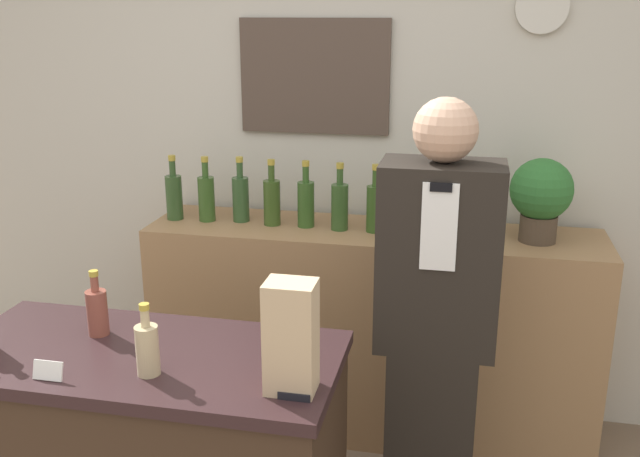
# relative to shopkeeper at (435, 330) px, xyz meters

# --- Properties ---
(back_wall) EXTENTS (5.20, 0.09, 2.70)m
(back_wall) POSITION_rel_shopkeeper_xyz_m (-0.52, 0.93, 0.53)
(back_wall) COLOR beige
(back_wall) RESTS_ON ground_plane
(back_shelf) EXTENTS (2.01, 0.46, 0.98)m
(back_shelf) POSITION_rel_shopkeeper_xyz_m (-0.32, 0.64, -0.33)
(back_shelf) COLOR #9E754C
(back_shelf) RESTS_ON ground_plane
(shopkeeper) EXTENTS (0.41, 0.26, 1.64)m
(shopkeeper) POSITION_rel_shopkeeper_xyz_m (0.00, 0.00, 0.00)
(shopkeeper) COLOR black
(shopkeeper) RESTS_ON ground_plane
(potted_plant) EXTENTS (0.26, 0.26, 0.35)m
(potted_plant) POSITION_rel_shopkeeper_xyz_m (0.38, 0.63, 0.36)
(potted_plant) COLOR #4C3D2D
(potted_plant) RESTS_ON back_shelf
(paper_bag) EXTENTS (0.14, 0.11, 0.32)m
(paper_bag) POSITION_rel_shopkeeper_xyz_m (-0.36, -0.65, 0.24)
(paper_bag) COLOR tan
(paper_bag) RESTS_ON display_counter
(tape_dispenser) EXTENTS (0.09, 0.06, 0.07)m
(tape_dispenser) POSITION_rel_shopkeeper_xyz_m (-0.34, -0.68, 0.11)
(tape_dispenser) COLOR black
(tape_dispenser) RESTS_ON display_counter
(price_card_right) EXTENTS (0.09, 0.02, 0.06)m
(price_card_right) POSITION_rel_shopkeeper_xyz_m (-1.05, -0.74, 0.11)
(price_card_right) COLOR white
(price_card_right) RESTS_ON display_counter
(counter_bottle_1) EXTENTS (0.07, 0.07, 0.22)m
(counter_bottle_1) POSITION_rel_shopkeeper_xyz_m (-1.06, -0.43, 0.17)
(counter_bottle_1) COLOR brown
(counter_bottle_1) RESTS_ON display_counter
(counter_bottle_2) EXTENTS (0.07, 0.07, 0.22)m
(counter_bottle_2) POSITION_rel_shopkeeper_xyz_m (-0.79, -0.65, 0.17)
(counter_bottle_2) COLOR tan
(counter_bottle_2) RESTS_ON display_counter
(shelf_bottle_0) EXTENTS (0.08, 0.08, 0.30)m
(shelf_bottle_0) POSITION_rel_shopkeeper_xyz_m (-1.24, 0.63, 0.27)
(shelf_bottle_0) COLOR #2F4C25
(shelf_bottle_0) RESTS_ON back_shelf
(shelf_bottle_1) EXTENTS (0.08, 0.08, 0.30)m
(shelf_bottle_1) POSITION_rel_shopkeeper_xyz_m (-1.08, 0.63, 0.27)
(shelf_bottle_1) COLOR #335522
(shelf_bottle_1) RESTS_ON back_shelf
(shelf_bottle_2) EXTENTS (0.08, 0.08, 0.30)m
(shelf_bottle_2) POSITION_rel_shopkeeper_xyz_m (-0.93, 0.66, 0.27)
(shelf_bottle_2) COLOR #2F4E28
(shelf_bottle_2) RESTS_ON back_shelf
(shelf_bottle_3) EXTENTS (0.08, 0.08, 0.30)m
(shelf_bottle_3) POSITION_rel_shopkeeper_xyz_m (-0.77, 0.63, 0.27)
(shelf_bottle_3) COLOR #344E1D
(shelf_bottle_3) RESTS_ON back_shelf
(shelf_bottle_4) EXTENTS (0.08, 0.08, 0.30)m
(shelf_bottle_4) POSITION_rel_shopkeeper_xyz_m (-0.62, 0.63, 0.27)
(shelf_bottle_4) COLOR #305320
(shelf_bottle_4) RESTS_ON back_shelf
(shelf_bottle_5) EXTENTS (0.08, 0.08, 0.30)m
(shelf_bottle_5) POSITION_rel_shopkeeper_xyz_m (-0.46, 0.62, 0.27)
(shelf_bottle_5) COLOR #304F22
(shelf_bottle_5) RESTS_ON back_shelf
(shelf_bottle_6) EXTENTS (0.08, 0.08, 0.30)m
(shelf_bottle_6) POSITION_rel_shopkeeper_xyz_m (-0.31, 0.62, 0.27)
(shelf_bottle_6) COLOR #2F4F1D
(shelf_bottle_6) RESTS_ON back_shelf
(shelf_bottle_7) EXTENTS (0.08, 0.08, 0.30)m
(shelf_bottle_7) POSITION_rel_shopkeeper_xyz_m (-0.15, 0.65, 0.27)
(shelf_bottle_7) COLOR #2F561D
(shelf_bottle_7) RESTS_ON back_shelf
(shelf_bottle_8) EXTENTS (0.08, 0.08, 0.30)m
(shelf_bottle_8) POSITION_rel_shopkeeper_xyz_m (0.01, 0.63, 0.27)
(shelf_bottle_8) COLOR #2E5125
(shelf_bottle_8) RESTS_ON back_shelf
(shelf_bottle_9) EXTENTS (0.08, 0.08, 0.30)m
(shelf_bottle_9) POSITION_rel_shopkeeper_xyz_m (0.16, 0.62, 0.27)
(shelf_bottle_9) COLOR #335627
(shelf_bottle_9) RESTS_ON back_shelf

